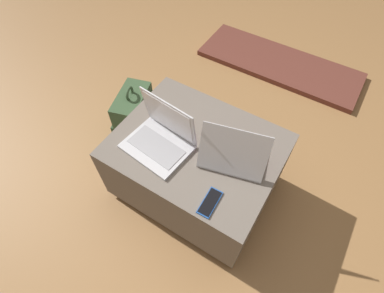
% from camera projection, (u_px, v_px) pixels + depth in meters
% --- Properties ---
extents(ground_plane, '(14.00, 14.00, 0.00)m').
position_uv_depth(ground_plane, '(196.00, 186.00, 1.97)').
color(ground_plane, '#9E7042').
extents(ottoman, '(0.89, 0.70, 0.46)m').
position_uv_depth(ottoman, '(197.00, 167.00, 1.78)').
color(ottoman, '#3D3832').
rests_on(ottoman, ground_plane).
extents(laptop_near, '(0.36, 0.29, 0.27)m').
position_uv_depth(laptop_near, '(161.00, 137.00, 1.56)').
color(laptop_near, silver).
rests_on(laptop_near, ottoman).
extents(laptop_far, '(0.38, 0.33, 0.25)m').
position_uv_depth(laptop_far, '(233.00, 154.00, 1.50)').
color(laptop_far, silver).
rests_on(laptop_far, ottoman).
extents(cell_phone, '(0.07, 0.15, 0.01)m').
position_uv_depth(cell_phone, '(210.00, 202.00, 1.40)').
color(cell_phone, '#1E4C9E').
rests_on(cell_phone, ottoman).
extents(backpack, '(0.28, 0.34, 0.51)m').
position_uv_depth(backpack, '(134.00, 120.00, 2.03)').
color(backpack, '#385133').
rests_on(backpack, ground_plane).
extents(fireplace_hearth, '(1.40, 0.50, 0.04)m').
position_uv_depth(fireplace_hearth, '(279.00, 64.00, 2.66)').
color(fireplace_hearth, brown).
rests_on(fireplace_hearth, ground_plane).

